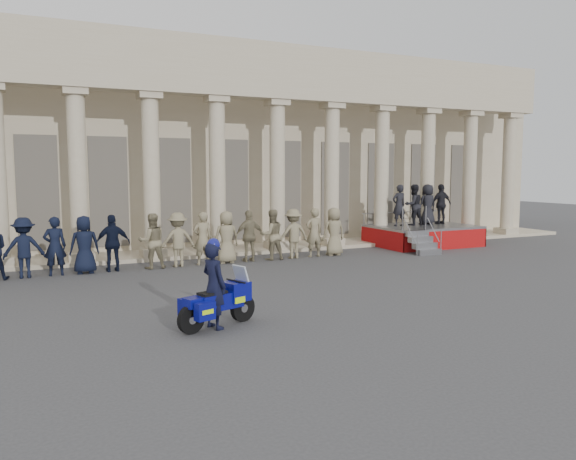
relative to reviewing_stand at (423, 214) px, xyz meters
The scene contains 6 objects.
ground 12.92m from the reviewing_stand, 146.75° to the right, with size 90.00×90.00×0.00m, color #3A3A3C.
building 13.57m from the reviewing_stand, 144.33° to the left, with size 40.00×12.50×9.00m.
officer_rank 14.60m from the reviewing_stand, behind, with size 19.48×0.73×1.93m.
reviewing_stand is the anchor object (origin of this frame).
motorcycle 15.57m from the reviewing_stand, 144.61° to the right, with size 1.94×1.12×1.29m.
rider 15.65m from the reviewing_stand, 144.71° to the right, with size 0.65×0.79×1.97m.
Camera 1 is at (-5.62, -13.42, 3.39)m, focal length 35.00 mm.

